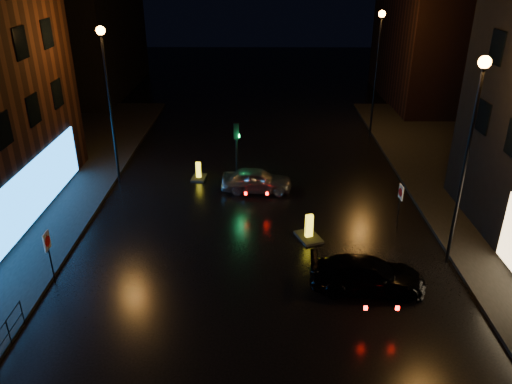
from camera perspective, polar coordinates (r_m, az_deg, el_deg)
ground at (r=16.21m, az=0.14°, el=-19.57°), size 120.00×120.00×0.00m
building_far_left at (r=49.38m, az=-19.61°, el=18.80°), size 8.00×16.00×14.00m
building_far_right at (r=46.30m, az=20.21°, el=17.11°), size 8.00×14.00×12.00m
street_lamp_lfar at (r=27.31m, az=-16.64°, el=11.86°), size 0.44×0.44×8.37m
street_lamp_rnear at (r=20.00m, az=23.35°, el=6.14°), size 0.44×0.44×8.37m
street_lamp_rfar at (r=34.87m, az=13.75°, el=14.92°), size 0.44×0.44×8.37m
traffic_signal at (r=27.76m, az=-2.17°, el=2.09°), size 1.40×2.40×3.45m
silver_hatchback at (r=26.62m, az=0.07°, el=1.37°), size 3.78×1.64×1.27m
dark_sedan at (r=19.42m, az=12.61°, el=-9.21°), size 4.44×2.08×1.25m
bollard_near at (r=22.45m, az=6.05°, el=-4.71°), size 1.31×1.57×1.17m
bollard_far at (r=28.49m, az=-6.56°, el=1.94°), size 0.85×1.19×0.98m
road_sign_left at (r=20.37m, az=-22.70°, el=-5.65°), size 0.07×0.53×2.17m
road_sign_right at (r=23.69m, az=16.19°, el=-0.41°), size 0.09×0.50×2.08m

